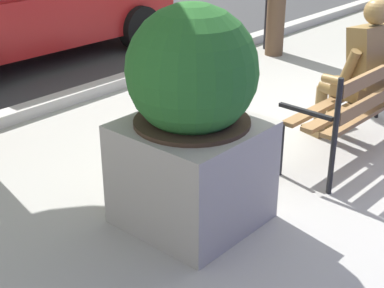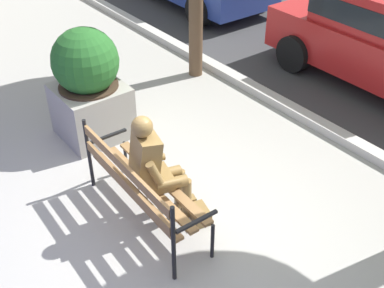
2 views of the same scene
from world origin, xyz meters
name	(u,v)px [view 1 (image 1 of 2)]	position (x,y,z in m)	size (l,w,h in m)	color
ground_plane	(360,139)	(0.00, 0.00, 0.00)	(80.00, 80.00, 0.00)	#9E9B93
curb_stone	(147,73)	(0.00, 2.90, 0.06)	(60.00, 0.20, 0.12)	#B2AFA8
park_bench	(371,96)	(-0.26, -0.16, 0.54)	(1.81, 0.58, 0.95)	olive
bronze_statue_seated	(355,75)	(-0.17, 0.05, 0.67)	(0.77, 0.80, 1.37)	olive
concrete_planter	(192,120)	(-2.15, 0.27, 0.78)	(0.89, 0.89, 1.57)	gray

